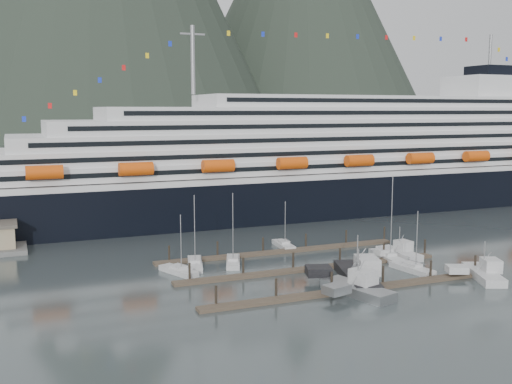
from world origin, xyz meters
TOP-DOWN VIEW (x-y plane):
  - ground at (0.00, 0.00)m, footprint 1600.00×1600.00m
  - cruise_ship at (30.03, 54.94)m, footprint 210.00×30.40m
  - dock_near at (-4.93, -9.95)m, footprint 48.18×2.28m
  - dock_mid at (-4.93, 3.05)m, footprint 48.18×2.28m
  - dock_far at (-4.93, 16.05)m, footprint 48.18×2.28m
  - sailboat_a at (-26.40, 9.33)m, footprint 5.13×8.32m
  - sailboat_b at (-16.03, 11.52)m, footprint 5.12×8.86m
  - sailboat_d at (10.85, 4.10)m, footprint 3.71×10.58m
  - sailboat_e at (-22.62, 12.54)m, footprint 4.69×9.47m
  - sailboat_f at (-2.38, 19.99)m, footprint 2.86×7.91m
  - sailboat_h at (9.97, -4.18)m, footprint 3.69×8.75m
  - trawler_b at (-5.29, -11.63)m, footprint 9.73×12.18m
  - trawler_c at (-1.85, -5.66)m, footprint 12.56×16.45m
  - trawler_d at (17.88, -11.84)m, footprint 9.58×11.63m
  - trawler_e at (13.72, 4.82)m, footprint 7.49×9.82m

SIDE VIEW (x-z plane):
  - ground at x=0.00m, z-range 0.00..0.00m
  - dock_near at x=-4.93m, z-range -1.29..1.91m
  - dock_mid at x=-4.93m, z-range -1.29..1.91m
  - dock_far at x=-4.93m, z-range -1.29..1.91m
  - sailboat_f at x=-2.38m, z-range -4.38..5.14m
  - sailboat_a at x=-26.40m, z-range -4.76..5.54m
  - sailboat_h at x=9.97m, z-range -4.97..5.77m
  - sailboat_b at x=-16.03m, z-range -6.11..6.92m
  - sailboat_e at x=-22.62m, z-range -6.07..6.89m
  - sailboat_d at x=10.85m, z-range -7.43..8.28m
  - trawler_e at x=13.72m, z-range -2.27..3.91m
  - trawler_d at x=17.88m, z-range -2.46..4.19m
  - trawler_b at x=-5.29m, z-range -2.83..4.72m
  - trawler_c at x=-1.85m, z-range -3.10..5.10m
  - cruise_ship at x=30.03m, z-range -13.11..37.19m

